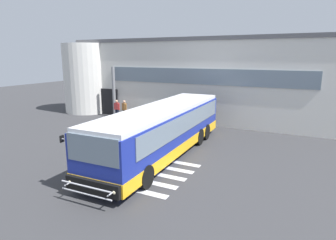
{
  "coord_description": "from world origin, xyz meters",
  "views": [
    {
      "loc": [
        8.8,
        -15.15,
        5.38
      ],
      "look_at": [
        1.05,
        0.33,
        1.5
      ],
      "focal_mm": 30.85,
      "sensor_mm": 36.0,
      "label": 1
    }
  ],
  "objects_px": {
    "bus_main_foreground": "(163,131)",
    "passenger_by_doorway": "(124,109)",
    "entry_support_column": "(114,92)",
    "passenger_near_column": "(117,109)"
  },
  "relations": [
    {
      "from": "passenger_near_column",
      "to": "passenger_by_doorway",
      "type": "distance_m",
      "value": 0.71
    },
    {
      "from": "entry_support_column",
      "to": "passenger_near_column",
      "type": "relative_size",
      "value": 2.64
    },
    {
      "from": "entry_support_column",
      "to": "passenger_near_column",
      "type": "height_order",
      "value": "entry_support_column"
    },
    {
      "from": "bus_main_foreground",
      "to": "entry_support_column",
      "type": "bearing_deg",
      "value": 140.45
    },
    {
      "from": "entry_support_column",
      "to": "passenger_by_doorway",
      "type": "bearing_deg",
      "value": -22.57
    },
    {
      "from": "bus_main_foreground",
      "to": "passenger_by_doorway",
      "type": "bearing_deg",
      "value": 137.61
    },
    {
      "from": "entry_support_column",
      "to": "bus_main_foreground",
      "type": "bearing_deg",
      "value": -39.55
    },
    {
      "from": "passenger_near_column",
      "to": "passenger_by_doorway",
      "type": "bearing_deg",
      "value": 7.99
    },
    {
      "from": "entry_support_column",
      "to": "passenger_by_doorway",
      "type": "distance_m",
      "value": 2.08
    },
    {
      "from": "entry_support_column",
      "to": "passenger_near_column",
      "type": "bearing_deg",
      "value": -42.21
    }
  ]
}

